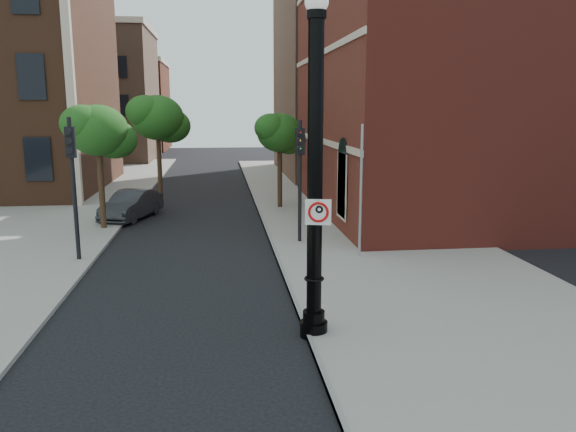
{
  "coord_description": "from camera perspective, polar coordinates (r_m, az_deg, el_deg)",
  "views": [
    {
      "loc": [
        0.18,
        -12.41,
        5.05
      ],
      "look_at": [
        1.95,
        2.0,
        2.23
      ],
      "focal_mm": 35.0,
      "sensor_mm": 36.0,
      "label": 1
    }
  ],
  "objects": [
    {
      "name": "parked_car",
      "position": [
        26.62,
        -15.62,
        1.1
      ],
      "size": [
        2.56,
        4.23,
        1.32
      ],
      "primitive_type": "imported",
      "rotation": [
        0.0,
        0.0,
        -0.31
      ],
      "color": "#2D2E32",
      "rests_on": "ground"
    },
    {
      "name": "utility_pole",
      "position": [
        18.69,
        7.4,
        2.32
      ],
      "size": [
        0.09,
        0.09,
        4.51
      ],
      "primitive_type": "cylinder",
      "color": "#999999",
      "rests_on": "ground"
    },
    {
      "name": "no_parking_sign",
      "position": [
        11.9,
        3.09,
        0.42
      ],
      "size": [
        0.55,
        0.15,
        0.56
      ],
      "rotation": [
        0.0,
        0.0,
        -0.23
      ],
      "color": "white",
      "rests_on": "ground"
    },
    {
      "name": "sidewalk_right",
      "position": [
        23.68,
        7.39,
        -1.26
      ],
      "size": [
        8.0,
        60.0,
        0.12
      ],
      "primitive_type": "cube",
      "color": "gray",
      "rests_on": "ground"
    },
    {
      "name": "bg_building_tan_a",
      "position": [
        57.72,
        -19.59,
        11.32
      ],
      "size": [
        12.0,
        12.0,
        12.0
      ],
      "primitive_type": "cube",
      "color": "brown",
      "rests_on": "ground"
    },
    {
      "name": "street_tree_a",
      "position": [
        24.14,
        -18.65,
        8.1
      ],
      "size": [
        2.86,
        2.59,
        5.16
      ],
      "color": "black",
      "rests_on": "ground"
    },
    {
      "name": "traffic_signal_left",
      "position": [
        19.29,
        -21.08,
        4.76
      ],
      "size": [
        0.32,
        0.4,
        4.75
      ],
      "rotation": [
        0.0,
        0.0,
        0.1
      ],
      "color": "black",
      "rests_on": "ground"
    },
    {
      "name": "bg_building_red",
      "position": [
        71.45,
        -17.12,
        10.48
      ],
      "size": [
        12.0,
        12.0,
        10.0
      ],
      "primitive_type": "cube",
      "color": "maroon",
      "rests_on": "ground"
    },
    {
      "name": "street_tree_c",
      "position": [
        27.92,
        -0.79,
        8.34
      ],
      "size": [
        2.65,
        2.39,
        4.77
      ],
      "color": "black",
      "rests_on": "ground"
    },
    {
      "name": "lamppost",
      "position": [
        11.99,
        2.76,
        3.11
      ],
      "size": [
        0.62,
        0.62,
        7.37
      ],
      "color": "black",
      "rests_on": "ground"
    },
    {
      "name": "bg_building_tan_b",
      "position": [
        45.31,
        13.81,
        13.15
      ],
      "size": [
        22.0,
        14.0,
        14.0
      ],
      "primitive_type": "cube",
      "color": "brown",
      "rests_on": "ground"
    },
    {
      "name": "street_tree_b",
      "position": [
        29.56,
        -13.04,
        9.58
      ],
      "size": [
        3.14,
        2.84,
        5.65
      ],
      "color": "black",
      "rests_on": "ground"
    },
    {
      "name": "sidewalk_left",
      "position": [
        32.15,
        -23.5,
        1.15
      ],
      "size": [
        10.0,
        50.0,
        0.12
      ],
      "primitive_type": "cube",
      "color": "gray",
      "rests_on": "ground"
    },
    {
      "name": "brick_wall_building",
      "position": [
        30.81,
        24.49,
        12.28
      ],
      "size": [
        22.3,
        16.3,
        12.5
      ],
      "color": "maroon",
      "rests_on": "ground"
    },
    {
      "name": "traffic_signal_right",
      "position": [
        20.55,
        1.22,
        5.55
      ],
      "size": [
        0.34,
        0.4,
        4.6
      ],
      "rotation": [
        0.0,
        0.0,
        0.24
      ],
      "color": "black",
      "rests_on": "ground"
    },
    {
      "name": "ground",
      "position": [
        13.4,
        -7.39,
        -11.23
      ],
      "size": [
        120.0,
        120.0,
        0.0
      ],
      "primitive_type": "plane",
      "color": "black",
      "rests_on": "ground"
    },
    {
      "name": "curb_edge",
      "position": [
        23.03,
        -2.18,
        -1.5
      ],
      "size": [
        0.1,
        60.0,
        0.14
      ],
      "primitive_type": "cube",
      "color": "gray",
      "rests_on": "ground"
    }
  ]
}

